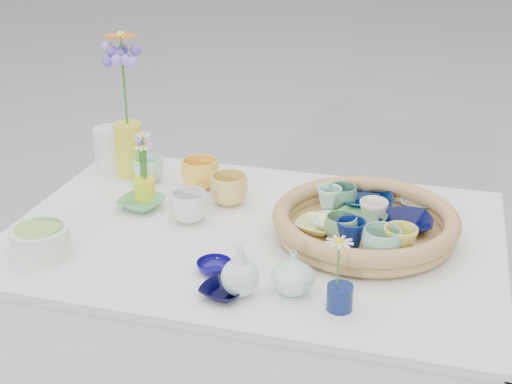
# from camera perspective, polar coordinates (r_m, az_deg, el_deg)

# --- Properties ---
(wicker_tray) EXTENTS (0.47, 0.47, 0.08)m
(wicker_tray) POSITION_cam_1_polar(r_m,az_deg,el_deg) (1.83, 8.73, -2.49)
(wicker_tray) COLOR olive
(wicker_tray) RESTS_ON display_table
(tray_ceramic_0) EXTENTS (0.18, 0.18, 0.04)m
(tray_ceramic_0) POSITION_cam_1_polar(r_m,az_deg,el_deg) (1.96, 8.78, -0.68)
(tray_ceramic_0) COLOR #00113B
(tray_ceramic_0) RESTS_ON wicker_tray
(tray_ceramic_1) EXTENTS (0.16, 0.16, 0.03)m
(tray_ceramic_1) POSITION_cam_1_polar(r_m,az_deg,el_deg) (1.86, 11.86, -2.47)
(tray_ceramic_1) COLOR black
(tray_ceramic_1) RESTS_ON wicker_tray
(tray_ceramic_2) EXTENTS (0.11, 0.11, 0.08)m
(tray_ceramic_2) POSITION_cam_1_polar(r_m,az_deg,el_deg) (1.72, 11.44, -3.94)
(tray_ceramic_2) COLOR #D6C74A
(tray_ceramic_2) RESTS_ON wicker_tray
(tray_ceramic_3) EXTENTS (0.16, 0.16, 0.03)m
(tray_ceramic_3) POSITION_cam_1_polar(r_m,az_deg,el_deg) (1.85, 8.27, -2.34)
(tray_ceramic_3) COLOR #449758
(tray_ceramic_3) RESTS_ON wicker_tray
(tray_ceramic_4) EXTENTS (0.10, 0.10, 0.07)m
(tray_ceramic_4) POSITION_cam_1_polar(r_m,az_deg,el_deg) (1.77, 6.82, -2.89)
(tray_ceramic_4) COLOR #64A065
(tray_ceramic_4) RESTS_ON wicker_tray
(tray_ceramic_5) EXTENTS (0.10, 0.10, 0.02)m
(tray_ceramic_5) POSITION_cam_1_polar(r_m,az_deg,el_deg) (1.84, 6.07, -2.46)
(tray_ceramic_5) COLOR silver
(tray_ceramic_5) RESTS_ON wicker_tray
(tray_ceramic_6) EXTENTS (0.08, 0.08, 0.06)m
(tray_ceramic_6) POSITION_cam_1_polar(r_m,az_deg,el_deg) (1.93, 5.88, -0.52)
(tray_ceramic_6) COLOR #B6F6EB
(tray_ceramic_6) RESTS_ON wicker_tray
(tray_ceramic_7) EXTENTS (0.10, 0.10, 0.07)m
(tray_ceramic_7) POSITION_cam_1_polar(r_m,az_deg,el_deg) (1.86, 9.37, -1.68)
(tray_ceramic_7) COLOR #EEE1C6
(tray_ceramic_7) RESTS_ON wicker_tray
(tray_ceramic_8) EXTENTS (0.10, 0.10, 0.02)m
(tray_ceramic_8) POSITION_cam_1_polar(r_m,az_deg,el_deg) (1.99, 12.83, -0.89)
(tray_ceramic_8) COLOR #7A97D0
(tray_ceramic_8) RESTS_ON wicker_tray
(tray_ceramic_9) EXTENTS (0.09, 0.09, 0.07)m
(tray_ceramic_9) POSITION_cam_1_polar(r_m,az_deg,el_deg) (1.75, 7.59, -3.31)
(tray_ceramic_9) COLOR #071657
(tray_ceramic_9) RESTS_ON wicker_tray
(tray_ceramic_10) EXTENTS (0.13, 0.13, 0.03)m
(tray_ceramic_10) POSITION_cam_1_polar(r_m,az_deg,el_deg) (1.82, 4.99, -2.75)
(tray_ceramic_10) COLOR #EAE47C
(tray_ceramic_10) RESTS_ON wicker_tray
(tray_ceramic_11) EXTENTS (0.12, 0.12, 0.08)m
(tray_ceramic_11) POSITION_cam_1_polar(r_m,az_deg,el_deg) (1.70, 10.01, -4.10)
(tray_ceramic_11) COLOR #84BEB0
(tray_ceramic_11) RESTS_ON wicker_tray
(tray_ceramic_12) EXTENTS (0.10, 0.10, 0.06)m
(tray_ceramic_12) POSITION_cam_1_polar(r_m,az_deg,el_deg) (1.94, 6.88, -0.41)
(tray_ceramic_12) COLOR #478061
(tray_ceramic_12) RESTS_ON wicker_tray
(loose_ceramic_0) EXTENTS (0.13, 0.13, 0.09)m
(loose_ceramic_0) POSITION_cam_1_polar(r_m,az_deg,el_deg) (2.10, -4.49, 1.45)
(loose_ceramic_0) COLOR yellow
(loose_ceramic_0) RESTS_ON display_table
(loose_ceramic_1) EXTENTS (0.12, 0.12, 0.09)m
(loose_ceramic_1) POSITION_cam_1_polar(r_m,az_deg,el_deg) (1.99, -2.17, 0.21)
(loose_ceramic_1) COLOR #DDBC5A
(loose_ceramic_1) RESTS_ON display_table
(loose_ceramic_2) EXTENTS (0.14, 0.14, 0.03)m
(loose_ceramic_2) POSITION_cam_1_polar(r_m,az_deg,el_deg) (2.00, -9.15, -0.89)
(loose_ceramic_2) COLOR #55A561
(loose_ceramic_2) RESTS_ON display_table
(loose_ceramic_3) EXTENTS (0.12, 0.12, 0.08)m
(loose_ceramic_3) POSITION_cam_1_polar(r_m,az_deg,el_deg) (1.90, -5.34, -1.18)
(loose_ceramic_3) COLOR silver
(loose_ceramic_3) RESTS_ON display_table
(loose_ceramic_4) EXTENTS (0.11, 0.11, 0.03)m
(loose_ceramic_4) POSITION_cam_1_polar(r_m,az_deg,el_deg) (1.67, -3.35, -5.99)
(loose_ceramic_4) COLOR #0D0759
(loose_ceramic_4) RESTS_ON display_table
(loose_ceramic_5) EXTENTS (0.11, 0.11, 0.07)m
(loose_ceramic_5) POSITION_cam_1_polar(r_m,az_deg,el_deg) (2.17, -8.60, 1.79)
(loose_ceramic_5) COLOR #A7E5C7
(loose_ceramic_5) RESTS_ON display_table
(loose_ceramic_6) EXTENTS (0.12, 0.12, 0.02)m
(loose_ceramic_6) POSITION_cam_1_polar(r_m,az_deg,el_deg) (1.58, -2.63, -7.91)
(loose_ceramic_6) COLOR black
(loose_ceramic_6) RESTS_ON display_table
(fluted_bowl) EXTENTS (0.19, 0.19, 0.07)m
(fluted_bowl) POSITION_cam_1_polar(r_m,az_deg,el_deg) (1.80, -16.85, -3.82)
(fluted_bowl) COLOR silver
(fluted_bowl) RESTS_ON display_table
(bud_vase_paleblue) EXTENTS (0.09, 0.09, 0.13)m
(bud_vase_paleblue) POSITION_cam_1_polar(r_m,az_deg,el_deg) (1.56, -1.27, -6.11)
(bud_vase_paleblue) COLOR silver
(bud_vase_paleblue) RESTS_ON display_table
(bud_vase_seafoam) EXTENTS (0.10, 0.10, 0.10)m
(bud_vase_seafoam) POSITION_cam_1_polar(r_m,az_deg,el_deg) (1.58, 2.97, -6.40)
(bud_vase_seafoam) COLOR #ABDDC8
(bud_vase_seafoam) RESTS_ON display_table
(bud_vase_cobalt) EXTENTS (0.06, 0.06, 0.06)m
(bud_vase_cobalt) POSITION_cam_1_polar(r_m,az_deg,el_deg) (1.54, 6.71, -8.37)
(bud_vase_cobalt) COLOR navy
(bud_vase_cobalt) RESTS_ON display_table
(single_daisy) EXTENTS (0.08, 0.08, 0.12)m
(single_daisy) POSITION_cam_1_polar(r_m,az_deg,el_deg) (1.50, 6.58, -5.77)
(single_daisy) COLOR silver
(single_daisy) RESTS_ON bud_vase_cobalt
(tall_vase_yellow) EXTENTS (0.11, 0.11, 0.16)m
(tall_vase_yellow) POSITION_cam_1_polar(r_m,az_deg,el_deg) (2.21, -10.13, 3.37)
(tall_vase_yellow) COLOR gold
(tall_vase_yellow) RESTS_ON display_table
(gerbera) EXTENTS (0.13, 0.13, 0.28)m
(gerbera) POSITION_cam_1_polar(r_m,az_deg,el_deg) (2.15, -10.51, 8.78)
(gerbera) COLOR orange
(gerbera) RESTS_ON tall_vase_yellow
(hydrangea) EXTENTS (0.10, 0.10, 0.29)m
(hydrangea) POSITION_cam_1_polar(r_m,az_deg,el_deg) (2.16, -10.48, 7.99)
(hydrangea) COLOR #594ABB
(hydrangea) RESTS_ON tall_vase_yellow
(white_pitcher) EXTENTS (0.16, 0.13, 0.14)m
(white_pitcher) POSITION_cam_1_polar(r_m,az_deg,el_deg) (2.26, -11.53, 3.35)
(white_pitcher) COLOR silver
(white_pitcher) RESTS_ON display_table
(daisy_cup) EXTENTS (0.07, 0.07, 0.07)m
(daisy_cup) POSITION_cam_1_polar(r_m,az_deg,el_deg) (2.04, -8.92, 0.20)
(daisy_cup) COLOR yellow
(daisy_cup) RESTS_ON display_table
(daisy_posy) EXTENTS (0.08, 0.08, 0.13)m
(daisy_posy) POSITION_cam_1_polar(r_m,az_deg,el_deg) (2.01, -9.03, 2.93)
(daisy_posy) COLOR silver
(daisy_posy) RESTS_ON daisy_cup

